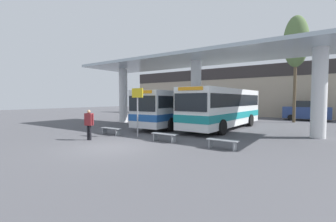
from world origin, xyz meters
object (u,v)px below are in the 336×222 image
(waiting_bench_near_pillar, at_px, (111,130))
(poplar_tree_behind_left, at_px, (296,42))
(transit_bus_left_bay, at_px, (178,107))
(waiting_bench_mid_platform, at_px, (222,142))
(info_sign_platform, at_px, (137,102))
(pedestrian_waiting, at_px, (89,122))
(waiting_bench_far_platform, at_px, (164,136))
(transit_bus_center_bay, at_px, (224,107))
(parked_car_street, at_px, (306,111))

(waiting_bench_near_pillar, bearing_deg, poplar_tree_behind_left, 60.11)
(transit_bus_left_bay, relative_size, waiting_bench_mid_platform, 6.82)
(transit_bus_left_bay, height_order, info_sign_platform, info_sign_platform)
(waiting_bench_mid_platform, height_order, pedestrian_waiting, pedestrian_waiting)
(waiting_bench_far_platform, distance_m, pedestrian_waiting, 4.52)
(poplar_tree_behind_left, bearing_deg, waiting_bench_near_pillar, -119.89)
(transit_bus_center_bay, distance_m, waiting_bench_far_platform, 7.59)
(transit_bus_left_bay, distance_m, parked_car_street, 15.85)
(waiting_bench_near_pillar, bearing_deg, transit_bus_center_bay, 55.31)
(waiting_bench_mid_platform, bearing_deg, parked_car_street, 82.98)
(transit_bus_center_bay, bearing_deg, transit_bus_left_bay, 12.80)
(waiting_bench_far_platform, height_order, info_sign_platform, info_sign_platform)
(info_sign_platform, bearing_deg, transit_bus_center_bay, 65.61)
(pedestrian_waiting, bearing_deg, waiting_bench_near_pillar, 88.14)
(transit_bus_center_bay, relative_size, waiting_bench_far_platform, 6.89)
(waiting_bench_near_pillar, xyz_separation_m, info_sign_platform, (1.99, 0.47, 1.87))
(transit_bus_center_bay, relative_size, info_sign_platform, 3.47)
(transit_bus_left_bay, xyz_separation_m, parked_car_street, (9.13, 12.94, -0.64))
(transit_bus_center_bay, distance_m, poplar_tree_behind_left, 11.74)
(info_sign_platform, bearing_deg, transit_bus_left_bay, 97.74)
(transit_bus_center_bay, height_order, waiting_bench_mid_platform, transit_bus_center_bay)
(waiting_bench_far_platform, xyz_separation_m, poplar_tree_behind_left, (4.93, 16.30, 7.87))
(transit_bus_left_bay, height_order, parked_car_street, transit_bus_left_bay)
(waiting_bench_near_pillar, xyz_separation_m, poplar_tree_behind_left, (9.37, 16.30, 7.86))
(waiting_bench_mid_platform, distance_m, poplar_tree_behind_left, 18.16)
(waiting_bench_mid_platform, bearing_deg, transit_bus_center_bay, 110.18)
(poplar_tree_behind_left, height_order, parked_car_street, poplar_tree_behind_left)
(transit_bus_center_bay, bearing_deg, pedestrian_waiting, 66.33)
(transit_bus_center_bay, xyz_separation_m, poplar_tree_behind_left, (4.23, 8.88, 6.41))
(transit_bus_center_bay, distance_m, info_sign_platform, 7.63)
(waiting_bench_mid_platform, xyz_separation_m, poplar_tree_behind_left, (1.51, 16.30, 7.87))
(pedestrian_waiting, distance_m, poplar_tree_behind_left, 21.62)
(pedestrian_waiting, bearing_deg, transit_bus_center_bay, 48.71)
(info_sign_platform, relative_size, poplar_tree_behind_left, 0.28)
(waiting_bench_near_pillar, relative_size, pedestrian_waiting, 0.93)
(poplar_tree_behind_left, relative_size, parked_car_street, 2.29)
(info_sign_platform, relative_size, parked_car_street, 0.65)
(poplar_tree_behind_left, bearing_deg, transit_bus_center_bay, -115.49)
(waiting_bench_far_platform, relative_size, info_sign_platform, 0.50)
(transit_bus_left_bay, bearing_deg, pedestrian_waiting, 83.00)
(transit_bus_center_bay, distance_m, waiting_bench_mid_platform, 8.04)
(transit_bus_center_bay, xyz_separation_m, parked_car_street, (5.14, 12.20, -0.72))
(waiting_bench_near_pillar, relative_size, waiting_bench_far_platform, 1.06)
(transit_bus_center_bay, relative_size, poplar_tree_behind_left, 0.99)
(transit_bus_center_bay, bearing_deg, parked_car_street, -110.55)
(transit_bus_center_bay, xyz_separation_m, waiting_bench_mid_platform, (2.73, -7.42, -1.46))
(waiting_bench_mid_platform, distance_m, waiting_bench_far_platform, 3.43)
(transit_bus_center_bay, height_order, waiting_bench_near_pillar, transit_bus_center_bay)
(pedestrian_waiting, height_order, poplar_tree_behind_left, poplar_tree_behind_left)
(info_sign_platform, xyz_separation_m, poplar_tree_behind_left, (7.38, 15.82, 6.00))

